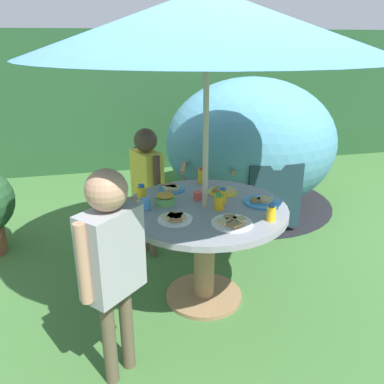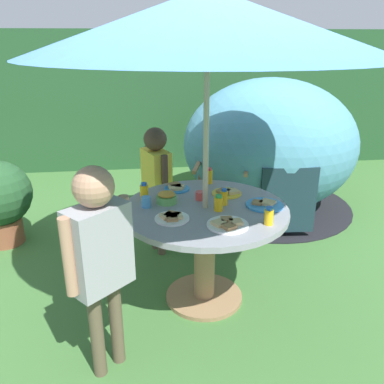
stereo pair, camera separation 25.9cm
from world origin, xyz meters
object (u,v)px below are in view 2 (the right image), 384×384
(dome_tent, at_px, (269,145))
(plate_front_edge, at_px, (172,217))
(cup_near, at_px, (146,202))
(plate_center_back, at_px, (228,224))
(juice_bottle_mid_right, at_px, (218,203))
(cup_far, at_px, (200,196))
(juice_bottle_back_edge, at_px, (144,192))
(plate_far_left, at_px, (264,204))
(juice_bottle_near_right, at_px, (224,197))
(plate_near_left, at_px, (227,193))
(child_in_grey_shirt, at_px, (99,248))
(juice_bottle_center_front, at_px, (269,216))
(plate_far_right, at_px, (176,188))
(snack_bowl, at_px, (167,198))
(child_in_yellow_shirt, at_px, (156,175))
(wooden_chair, at_px, (222,177))
(juice_bottle_mid_left, at_px, (209,176))
(patio_umbrella, at_px, (208,23))
(garden_table, at_px, (205,232))

(dome_tent, bearing_deg, plate_front_edge, -119.52)
(cup_near, bearing_deg, plate_center_back, -36.01)
(juice_bottle_mid_right, xyz_separation_m, cup_far, (-0.09, 0.20, -0.02))
(juice_bottle_back_edge, height_order, cup_near, juice_bottle_back_edge)
(plate_far_left, relative_size, juice_bottle_near_right, 2.20)
(juice_bottle_near_right, relative_size, cup_near, 1.59)
(plate_center_back, height_order, plate_near_left, same)
(child_in_grey_shirt, height_order, juice_bottle_near_right, child_in_grey_shirt)
(plate_far_left, height_order, juice_bottle_back_edge, juice_bottle_back_edge)
(juice_bottle_center_front, distance_m, cup_far, 0.56)
(plate_far_right, xyz_separation_m, juice_bottle_mid_right, (0.24, -0.42, 0.04))
(dome_tent, xyz_separation_m, plate_far_right, (-1.11, -1.27, 0.04))
(plate_front_edge, bearing_deg, snack_bowl, 93.03)
(child_in_grey_shirt, bearing_deg, juice_bottle_near_right, -3.91)
(child_in_yellow_shirt, xyz_separation_m, plate_far_left, (0.69, -0.76, 0.02))
(child_in_grey_shirt, distance_m, plate_far_left, 1.17)
(cup_near, bearing_deg, juice_bottle_center_front, -26.09)
(snack_bowl, height_order, plate_far_right, snack_bowl)
(wooden_chair, distance_m, juice_bottle_mid_left, 0.80)
(plate_front_edge, height_order, juice_bottle_mid_right, juice_bottle_mid_right)
(dome_tent, distance_m, child_in_yellow_shirt, 1.53)
(cup_far, bearing_deg, child_in_grey_shirt, -130.98)
(child_in_grey_shirt, height_order, juice_bottle_center_front, child_in_grey_shirt)
(dome_tent, xyz_separation_m, juice_bottle_mid_left, (-0.85, -1.17, 0.08))
(wooden_chair, xyz_separation_m, snack_bowl, (-0.60, -1.07, 0.24))
(cup_far, bearing_deg, juice_bottle_center_front, -51.56)
(patio_umbrella, relative_size, plate_far_right, 11.33)
(child_in_yellow_shirt, xyz_separation_m, juice_bottle_center_front, (0.63, -1.03, 0.06))
(child_in_grey_shirt, relative_size, plate_far_right, 6.38)
(patio_umbrella, distance_m, cup_near, 1.15)
(garden_table, distance_m, juice_bottle_mid_left, 0.53)
(plate_near_left, bearing_deg, wooden_chair, 80.56)
(child_in_yellow_shirt, bearing_deg, juice_bottle_mid_right, 3.14)
(juice_bottle_mid_left, xyz_separation_m, juice_bottle_back_edge, (-0.50, -0.28, 0.00))
(patio_umbrella, xyz_separation_m, cup_far, (-0.01, 0.14, -1.09))
(juice_bottle_back_edge, bearing_deg, child_in_grey_shirt, -107.24)
(plate_front_edge, bearing_deg, cup_near, 125.87)
(juice_bottle_mid_right, bearing_deg, wooden_chair, 77.47)
(snack_bowl, xyz_separation_m, cup_near, (-0.14, -0.06, -0.00))
(snack_bowl, xyz_separation_m, plate_near_left, (0.44, 0.11, -0.03))
(child_in_grey_shirt, relative_size, cup_near, 16.65)
(child_in_yellow_shirt, relative_size, cup_far, 16.19)
(child_in_yellow_shirt, relative_size, juice_bottle_mid_left, 8.93)
(patio_umbrella, distance_m, plate_center_back, 1.15)
(child_in_yellow_shirt, distance_m, plate_far_right, 0.40)
(plate_center_back, relative_size, juice_bottle_center_front, 2.22)
(plate_center_back, height_order, plate_far_left, same)
(wooden_chair, bearing_deg, plate_far_right, -105.34)
(garden_table, distance_m, juice_bottle_near_right, 0.27)
(snack_bowl, bearing_deg, juice_bottle_back_edge, 153.13)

